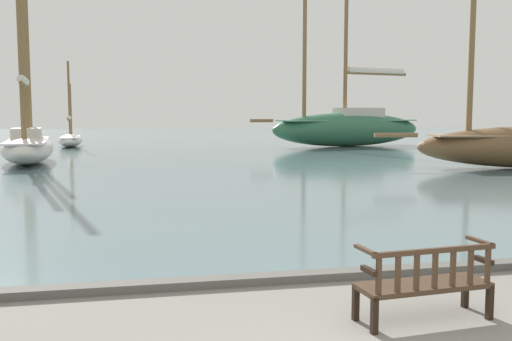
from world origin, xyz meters
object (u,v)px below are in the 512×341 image
(park_bench, at_px, (425,282))
(sailboat_far_port, at_px, (28,143))
(sailboat_outer_port, at_px, (70,139))
(sailboat_nearest_starboard, at_px, (348,125))

(park_bench, xyz_separation_m, sailboat_far_port, (-8.44, 22.50, 0.57))
(sailboat_outer_port, bearing_deg, sailboat_nearest_starboard, -10.75)
(sailboat_outer_port, xyz_separation_m, sailboat_nearest_starboard, (19.33, -3.67, 0.93))
(sailboat_nearest_starboard, bearing_deg, park_bench, -109.22)
(park_bench, bearing_deg, sailboat_outer_port, 102.60)
(sailboat_outer_port, relative_size, sailboat_nearest_starboard, 0.36)
(sailboat_outer_port, xyz_separation_m, sailboat_far_port, (-0.39, -13.53, 0.42))
(park_bench, bearing_deg, sailboat_far_port, 110.56)
(park_bench, distance_m, sailboat_far_port, 24.04)
(sailboat_far_port, bearing_deg, sailboat_outer_port, 88.36)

